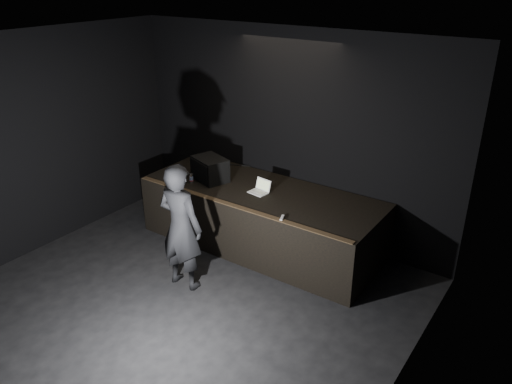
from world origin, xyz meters
The scene contains 11 objects.
ground centered at (0.00, 0.00, 0.00)m, with size 7.00×7.00×0.00m, color black.
room_walls centered at (0.00, 0.00, 2.02)m, with size 6.10×7.10×3.52m.
stage_riser centered at (0.00, 2.73, 0.50)m, with size 4.00×1.50×1.00m, color black.
riser_lip centered at (0.00, 2.02, 1.01)m, with size 3.92×0.10×0.01m, color brown.
stage_monitor centered at (-0.96, 2.60, 1.20)m, with size 0.70×0.60×0.40m.
cable centered at (-1.19, 3.32, 1.01)m, with size 0.02×0.02×0.93m, color black.
laptop centered at (0.02, 2.67, 1.05)m, with size 0.33×0.30×0.20m.
beer_can centered at (-1.14, 2.32, 1.08)m, with size 0.07×0.07×0.16m.
plastic_cup centered at (0.06, 3.00, 1.05)m, with size 0.08×0.08×0.10m, color white.
wii_remote centered at (0.81, 2.08, 1.01)m, with size 0.04×0.16×0.03m, color silver.
person centered at (-0.28, 1.12, 0.95)m, with size 0.70×0.46×1.91m, color black.
Camera 1 is at (4.14, -3.38, 4.32)m, focal length 35.00 mm.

